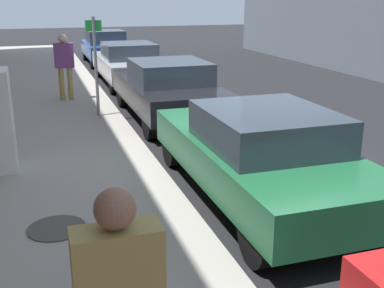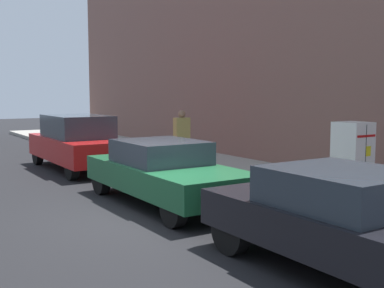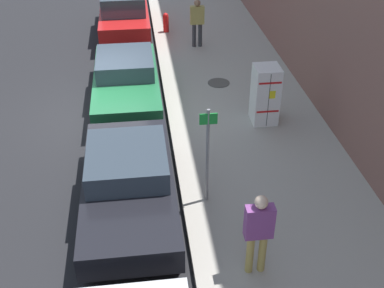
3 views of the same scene
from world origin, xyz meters
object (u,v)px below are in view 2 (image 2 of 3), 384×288
at_px(fire_hydrant, 129,150).
at_px(parked_sedan_green, 164,171).
at_px(pedestrian_walking_far, 182,133).
at_px(discarded_refrigerator, 352,158).
at_px(parked_sedan_dark, 353,221).
at_px(parked_suv_red, 78,142).

bearing_deg(fire_hydrant, parked_sedan_green, 72.93).
bearing_deg(pedestrian_walking_far, discarded_refrigerator, 98.14).
height_order(pedestrian_walking_far, parked_sedan_dark, pedestrian_walking_far).
relative_size(discarded_refrigerator, parked_suv_red, 0.34).
bearing_deg(parked_sedan_green, parked_suv_red, -90.00).
bearing_deg(parked_sedan_dark, discarded_refrigerator, -140.70).
height_order(parked_suv_red, parked_sedan_green, parked_suv_red).
relative_size(discarded_refrigerator, parked_sedan_green, 0.35).
xyz_separation_m(parked_suv_red, parked_sedan_green, (-0.00, 5.67, -0.17)).
relative_size(pedestrian_walking_far, parked_sedan_dark, 0.39).
bearing_deg(discarded_refrigerator, parked_sedan_dark, 39.30).
distance_m(discarded_refrigerator, parked_sedan_dark, 4.83).
height_order(pedestrian_walking_far, parked_suv_red, pedestrian_walking_far).
xyz_separation_m(discarded_refrigerator, pedestrian_walking_far, (1.10, -5.62, 0.20)).
relative_size(discarded_refrigerator, fire_hydrant, 2.12).
bearing_deg(parked_suv_red, parked_sedan_green, 90.00).
xyz_separation_m(parked_sedan_green, parked_sedan_dark, (0.00, 5.08, 0.03)).
xyz_separation_m(fire_hydrant, parked_suv_red, (1.61, -0.42, 0.33)).
height_order(parked_suv_red, parked_sedan_dark, parked_suv_red).
relative_size(parked_sedan_green, parked_sedan_dark, 1.03).
height_order(discarded_refrigerator, parked_sedan_green, discarded_refrigerator).
bearing_deg(fire_hydrant, parked_sedan_dark, 81.12).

